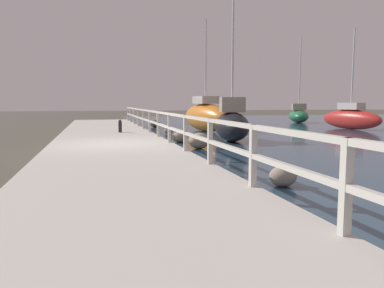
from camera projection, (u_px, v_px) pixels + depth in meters
The scene contains 14 objects.
ground_plane at pixel (112, 151), 12.31m from camera, with size 120.00×120.00×0.00m, color #4C473D.
dock_walkway at pixel (112, 148), 12.29m from camera, with size 4.04×36.00×0.24m.
railing at pixel (169, 122), 12.69m from camera, with size 0.10×32.50×1.01m.
boulder_mid_strip at pixel (181, 137), 15.05m from camera, with size 0.60×0.54×0.45m.
boulder_downstream at pixel (199, 141), 12.96m from camera, with size 0.74×0.66×0.55m.
boulder_far_strip at pixel (169, 131), 18.80m from camera, with size 0.47×0.42×0.35m.
boulder_upstream at pixel (283, 176), 7.13m from camera, with size 0.53×0.48×0.40m.
boulder_near_dock at pixel (155, 123), 24.17m from camera, with size 0.67×0.60×0.50m.
boulder_water_edge at pixel (179, 137), 14.97m from camera, with size 0.56×0.50×0.42m.
mooring_bollard at pixel (120, 126), 17.02m from camera, with size 0.16×0.16×0.57m.
sailboat_green at pixel (299, 115), 29.65m from camera, with size 2.73×3.76×6.52m.
sailboat_red at pixel (351, 118), 22.27m from camera, with size 1.67×4.46×5.91m.
sailboat_black at pixel (232, 124), 15.46m from camera, with size 2.09×3.59×7.84m.
sailboat_orange at pixel (205, 116), 20.71m from camera, with size 1.96×5.33×6.08m.
Camera 1 is at (-0.54, -12.47, 1.60)m, focal length 35.00 mm.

